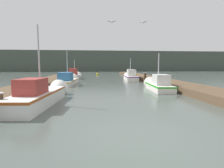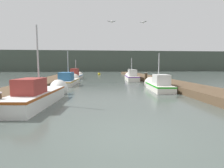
% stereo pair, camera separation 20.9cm
% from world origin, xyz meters
% --- Properties ---
extents(ground_plane, '(200.00, 200.00, 0.00)m').
position_xyz_m(ground_plane, '(0.00, 0.00, 0.00)').
color(ground_plane, '#47514C').
extents(dock_left, '(2.57, 40.00, 0.48)m').
position_xyz_m(dock_left, '(-6.16, 16.00, 0.24)').
color(dock_left, brown).
rests_on(dock_left, ground_plane).
extents(dock_right, '(2.57, 40.00, 0.48)m').
position_xyz_m(dock_right, '(6.16, 16.00, 0.24)').
color(dock_right, brown).
rests_on(dock_right, ground_plane).
extents(distant_shore_ridge, '(120.00, 16.00, 6.65)m').
position_xyz_m(distant_shore_ridge, '(0.00, 59.56, 3.33)').
color(distant_shore_ridge, '#424C42').
rests_on(distant_shore_ridge, ground_plane).
extents(fishing_boat_0, '(1.94, 6.13, 4.31)m').
position_xyz_m(fishing_boat_0, '(-3.82, 5.00, 0.46)').
color(fishing_boat_0, silver).
rests_on(fishing_boat_0, ground_plane).
extents(fishing_boat_1, '(1.68, 4.93, 3.35)m').
position_xyz_m(fishing_boat_1, '(4.11, 9.40, 0.40)').
color(fishing_boat_1, silver).
rests_on(fishing_boat_1, ground_plane).
extents(fishing_boat_2, '(1.79, 5.97, 3.91)m').
position_xyz_m(fishing_boat_2, '(-3.81, 14.40, 0.40)').
color(fishing_boat_2, silver).
rests_on(fishing_boat_2, ground_plane).
extents(fishing_boat_3, '(1.80, 5.62, 3.27)m').
position_xyz_m(fishing_boat_3, '(3.76, 18.51, 0.47)').
color(fishing_boat_3, silver).
rests_on(fishing_boat_3, ground_plane).
extents(fishing_boat_4, '(1.76, 5.90, 3.24)m').
position_xyz_m(fishing_boat_4, '(-3.98, 22.59, 0.45)').
color(fishing_boat_4, silver).
rests_on(fishing_boat_4, ground_plane).
extents(mooring_piling_0, '(0.29, 0.29, 1.37)m').
position_xyz_m(mooring_piling_0, '(5.01, 26.44, 0.69)').
color(mooring_piling_0, '#473523').
rests_on(mooring_piling_0, ground_plane).
extents(mooring_piling_1, '(0.35, 0.35, 1.14)m').
position_xyz_m(mooring_piling_1, '(4.80, 15.20, 0.58)').
color(mooring_piling_1, '#473523').
rests_on(mooring_piling_1, ground_plane).
extents(mooring_piling_2, '(0.28, 0.28, 0.95)m').
position_xyz_m(mooring_piling_2, '(-4.75, 2.61, 0.48)').
color(mooring_piling_2, '#473523').
rests_on(mooring_piling_2, ground_plane).
extents(mooring_piling_3, '(0.23, 0.23, 1.11)m').
position_xyz_m(mooring_piling_3, '(-4.77, 19.47, 0.56)').
color(mooring_piling_3, '#473523').
rests_on(mooring_piling_3, ground_plane).
extents(channel_buoy, '(0.56, 0.56, 1.06)m').
position_xyz_m(channel_buoy, '(-0.33, 32.02, 0.16)').
color(channel_buoy, gold).
rests_on(channel_buoy, ground_plane).
extents(seagull_lead, '(0.55, 0.28, 0.12)m').
position_xyz_m(seagull_lead, '(0.16, 7.74, 4.95)').
color(seagull_lead, white).
extents(seagull_1, '(0.46, 0.48, 0.12)m').
position_xyz_m(seagull_1, '(2.68, 8.93, 5.24)').
color(seagull_1, white).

